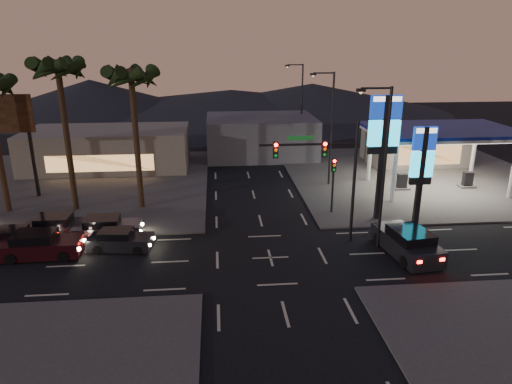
{
  "coord_description": "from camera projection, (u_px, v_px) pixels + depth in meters",
  "views": [
    {
      "loc": [
        -3.11,
        -24.7,
        12.44
      ],
      "look_at": [
        -0.54,
        3.65,
        3.0
      ],
      "focal_mm": 32.0,
      "sensor_mm": 36.0,
      "label": 1
    }
  ],
  "objects": [
    {
      "name": "pylon_sign_tall",
      "position": [
        384.0,
        133.0,
        31.45
      ],
      "size": [
        2.2,
        0.35,
        9.0
      ],
      "color": "black",
      "rests_on": "ground"
    },
    {
      "name": "ground",
      "position": [
        270.0,
        258.0,
        27.54
      ],
      "size": [
        140.0,
        140.0,
        0.0
      ],
      "primitive_type": "plane",
      "color": "black",
      "rests_on": "ground"
    },
    {
      "name": "convenience_store",
      "position": [
        415.0,
        145.0,
        48.3
      ],
      "size": [
        10.0,
        6.0,
        4.0
      ],
      "primitive_type": "cube",
      "color": "#726B5B",
      "rests_on": "ground"
    },
    {
      "name": "building_far_west",
      "position": [
        109.0,
        149.0,
        46.5
      ],
      "size": [
        16.0,
        8.0,
        4.0
      ],
      "primitive_type": "cube",
      "color": "#726B5B",
      "rests_on": "ground"
    },
    {
      "name": "streetlight_mid",
      "position": [
        329.0,
        123.0,
        39.55
      ],
      "size": [
        2.14,
        0.25,
        10.0
      ],
      "color": "black",
      "rests_on": "ground"
    },
    {
      "name": "suv_station",
      "position": [
        407.0,
        243.0,
        27.69
      ],
      "size": [
        2.84,
        5.43,
        1.73
      ],
      "color": "black",
      "rests_on": "ground"
    },
    {
      "name": "car_lane_a_rear",
      "position": [
        15.0,
        239.0,
        28.71
      ],
      "size": [
        4.16,
        2.1,
        1.31
      ],
      "color": "black",
      "rests_on": "ground"
    },
    {
      "name": "building_far_mid",
      "position": [
        261.0,
        136.0,
        51.59
      ],
      "size": [
        12.0,
        9.0,
        4.4
      ],
      "primitive_type": "cube",
      "color": "#4C4C51",
      "rests_on": "ground"
    },
    {
      "name": "corner_lot_ne",
      "position": [
        415.0,
        176.0,
        44.01
      ],
      "size": [
        24.0,
        24.0,
        0.12
      ],
      "primitive_type": "cube",
      "color": "#47443F",
      "rests_on": "ground"
    },
    {
      "name": "hill_left",
      "position": [
        91.0,
        97.0,
        81.17
      ],
      "size": [
        40.0,
        40.0,
        6.0
      ],
      "primitive_type": "cone",
      "color": "black",
      "rests_on": "ground"
    },
    {
      "name": "hill_center",
      "position": [
        231.0,
        101.0,
        83.62
      ],
      "size": [
        60.0,
        60.0,
        4.0
      ],
      "primitive_type": "cone",
      "color": "black",
      "rests_on": "ground"
    },
    {
      "name": "pedestal_signal",
      "position": [
        333.0,
        177.0,
        33.68
      ],
      "size": [
        0.32,
        0.39,
        4.3
      ],
      "color": "black",
      "rests_on": "ground"
    },
    {
      "name": "corner_lot_nw",
      "position": [
        74.0,
        185.0,
        41.27
      ],
      "size": [
        24.0,
        24.0,
        0.12
      ],
      "primitive_type": "cube",
      "color": "#47443F",
      "rests_on": "ground"
    },
    {
      "name": "car_lane_b_mid",
      "position": [
        58.0,
        227.0,
        30.4
      ],
      "size": [
        4.51,
        1.93,
        1.46
      ],
      "color": "black",
      "rests_on": "ground"
    },
    {
      "name": "streetlight_far",
      "position": [
        300.0,
        102.0,
        52.78
      ],
      "size": [
        2.14,
        0.25,
        10.0
      ],
      "color": "black",
      "rests_on": "ground"
    },
    {
      "name": "pylon_sign_short",
      "position": [
        422.0,
        160.0,
        31.26
      ],
      "size": [
        1.6,
        0.35,
        7.0
      ],
      "color": "black",
      "rests_on": "ground"
    },
    {
      "name": "car_lane_a_mid",
      "position": [
        40.0,
        245.0,
        27.51
      ],
      "size": [
        4.85,
        2.12,
        1.57
      ],
      "color": "black",
      "rests_on": "ground"
    },
    {
      "name": "gas_station",
      "position": [
        441.0,
        132.0,
        38.65
      ],
      "size": [
        12.2,
        8.2,
        5.47
      ],
      "color": "silver",
      "rests_on": "ground"
    },
    {
      "name": "palm_b",
      "position": [
        59.0,
        78.0,
        32.18
      ],
      "size": [
        4.41,
        4.41,
        11.46
      ],
      "color": "black",
      "rests_on": "ground"
    },
    {
      "name": "car_lane_b_front",
      "position": [
        106.0,
        228.0,
        30.11
      ],
      "size": [
        4.55,
        2.05,
        1.46
      ],
      "color": "#5A5A5D",
      "rests_on": "ground"
    },
    {
      "name": "palm_a",
      "position": [
        132.0,
        85.0,
        32.78
      ],
      "size": [
        4.41,
        4.41,
        10.86
      ],
      "color": "black",
      "rests_on": "ground"
    },
    {
      "name": "streetlight_near",
      "position": [
        382.0,
        159.0,
        27.26
      ],
      "size": [
        2.14,
        0.25,
        10.0
      ],
      "color": "black",
      "rests_on": "ground"
    },
    {
      "name": "hill_right",
      "position": [
        312.0,
        97.0,
        84.75
      ],
      "size": [
        50.0,
        50.0,
        5.0
      ],
      "primitive_type": "cone",
      "color": "black",
      "rests_on": "ground"
    },
    {
      "name": "car_lane_a_front",
      "position": [
        120.0,
        240.0,
        28.49
      ],
      "size": [
        4.14,
        2.09,
        1.31
      ],
      "color": "black",
      "rests_on": "ground"
    },
    {
      "name": "traffic_signal_mast",
      "position": [
        328.0,
        164.0,
        28.09
      ],
      "size": [
        6.1,
        0.39,
        8.0
      ],
      "color": "black",
      "rests_on": "ground"
    }
  ]
}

